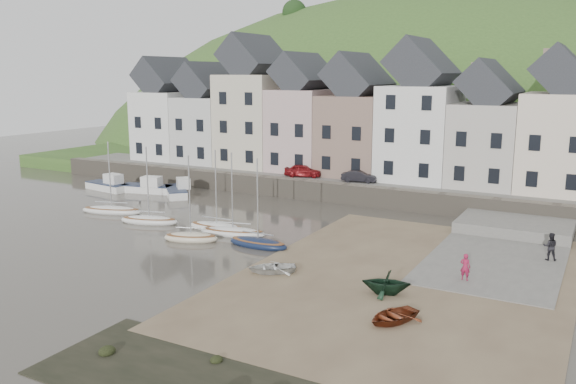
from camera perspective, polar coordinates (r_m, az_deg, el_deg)
The scene contains 24 objects.
ground at distance 39.53m, azimuth -4.21°, elevation -5.78°, with size 160.00×160.00×0.00m, color #413C33.
quay_land at distance 67.78m, azimuth 10.65°, elevation 1.93°, with size 90.00×30.00×1.50m, color #3A5D25.
quay_street at distance 56.97m, azimuth 7.04°, elevation 1.09°, with size 70.00×7.00×0.10m, color slate.
seawall at distance 53.91m, azimuth 5.64°, elevation -0.17°, with size 70.00×1.20×1.80m, color slate.
beach at distance 35.05m, azimuth 11.23°, elevation -8.19°, with size 18.00×26.00×0.06m, color brown.
slipway at distance 41.67m, azimuth 19.89°, elevation -5.45°, with size 8.00×18.00×0.12m, color slate.
hillside at distance 99.65m, azimuth 12.60°, elevation -6.21°, with size 134.40×84.00×84.00m.
townhouse_terrace at distance 58.91m, azimuth 10.06°, elevation 7.00°, with size 61.05×8.00×13.93m.
sailboat_0 at distance 52.24m, azimuth -16.65°, elevation -1.69°, with size 5.62×3.02×6.32m.
sailboat_1 at distance 47.96m, azimuth -13.25°, elevation -2.65°, with size 5.03×2.85×6.32m.
sailboat_2 at distance 42.44m, azimuth -9.35°, elevation -4.32°, with size 4.19×2.81×6.32m.
sailboat_3 at distance 44.95m, azimuth -6.88°, elevation -3.37°, with size 4.86×1.75×6.32m.
sailboat_4 at distance 43.44m, azimuth -5.34°, elevation -3.86°, with size 5.23×2.64×6.32m.
sailboat_5 at distance 40.54m, azimuth -2.91°, elevation -4.93°, with size 4.49×1.51×6.32m.
motorboat_0 at distance 60.22m, azimuth -13.34°, elevation 0.49°, with size 5.55×2.86×1.70m.
motorboat_1 at distance 62.51m, azimuth -16.91°, elevation 0.69°, with size 5.31×2.45×1.70m.
motorboat_2 at distance 58.16m, azimuth -10.61°, elevation 0.22°, with size 4.72×4.70×1.70m.
rowboat_white at distance 35.23m, azimuth -1.57°, elevation -7.30°, with size 2.03×2.85×0.59m, color silver.
rowboat_green at distance 32.22m, azimuth 9.46°, elevation -8.57°, with size 2.20×2.55×1.34m, color black.
rowboat_red at distance 29.02m, azimuth 10.08°, elevation -11.69°, with size 2.01×2.81×0.58m, color maroon.
person_red at distance 35.09m, azimuth 16.74°, elevation -6.94°, with size 0.57×0.37×1.56m, color #9E1C42.
person_dark at distance 40.58m, azimuth 24.00°, elevation -4.83°, with size 0.86×0.67×1.76m, color black.
car_left at distance 58.30m, azimuth 1.46°, elevation 2.08°, with size 1.47×3.66×1.25m, color maroon.
car_right at distance 55.87m, azimuth 6.88°, elevation 1.51°, with size 1.15×3.30×1.09m, color black.
Camera 1 is at (20.67, -31.62, 11.63)m, focal length 36.82 mm.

